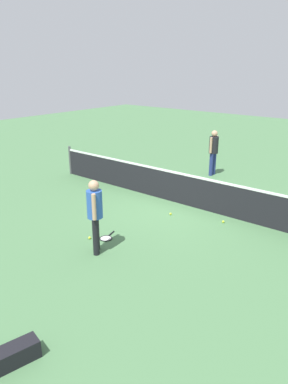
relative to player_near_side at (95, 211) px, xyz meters
The scene contains 10 objects.
ground_plane 3.85m from the player_near_side, 93.87° to the left, with size 40.00×40.00×0.00m, color #4C7A4C.
court_net 3.75m from the player_near_side, 93.87° to the left, with size 10.09×0.09×1.07m.
player_near_side is the anchor object (origin of this frame).
player_far_side 7.05m from the player_near_side, 97.68° to the left, with size 0.35×0.52×1.70m.
tennis_racket_near_player 1.21m from the player_near_side, 116.39° to the left, with size 0.39×0.61×0.03m.
tennis_racket_far_player 6.15m from the player_near_side, 91.30° to the left, with size 0.60×0.37×0.03m.
tennis_ball_near_player 1.19m from the player_near_side, 150.82° to the left, with size 0.07×0.07×0.07m, color #C6E033.
tennis_ball_by_net 3.69m from the player_near_side, 65.45° to the left, with size 0.07×0.07×0.07m, color #C6E033.
tennis_ball_midcourt 2.96m from the player_near_side, 88.42° to the left, with size 0.07×0.07×0.07m, color #C6E033.
equipment_bag 3.50m from the player_near_side, 65.33° to the right, with size 0.45×0.84×0.28m.
Camera 1 is at (5.68, -8.71, 4.03)m, focal length 34.06 mm.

